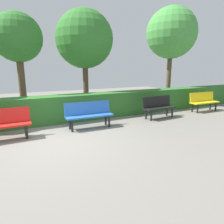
{
  "coord_description": "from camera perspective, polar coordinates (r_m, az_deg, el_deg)",
  "views": [
    {
      "loc": [
        1.04,
        5.2,
        1.95
      ],
      "look_at": [
        -1.81,
        -0.34,
        0.55
      ],
      "focal_mm": 31.45,
      "sensor_mm": 36.0,
      "label": 1
    }
  ],
  "objects": [
    {
      "name": "ground_plane",
      "position": [
        5.65,
        -15.04,
        -7.96
      ],
      "size": [
        24.06,
        24.06,
        0.0
      ],
      "primitive_type": "plane",
      "color": "gray"
    },
    {
      "name": "tree_far",
      "position": [
        9.01,
        -25.75,
        18.67
      ],
      "size": [
        1.92,
        1.92,
        4.08
      ],
      "color": "brown",
      "rests_on": "ground_plane"
    },
    {
      "name": "bench_black",
      "position": [
        7.97,
        13.36,
        1.69
      ],
      "size": [
        1.42,
        0.51,
        0.86
      ],
      "rotation": [
        0.0,
        0.0,
        0.05
      ],
      "color": "black",
      "rests_on": "ground_plane"
    },
    {
      "name": "tree_mid",
      "position": [
        9.54,
        -8.01,
        20.11
      ],
      "size": [
        2.6,
        2.6,
        4.52
      ],
      "color": "brown",
      "rests_on": "ground_plane"
    },
    {
      "name": "hedge_row",
      "position": [
        7.61,
        -9.17,
        1.44
      ],
      "size": [
        20.06,
        0.73,
        0.98
      ],
      "primitive_type": "cube",
      "color": "#2D6B28",
      "rests_on": "ground_plane"
    },
    {
      "name": "bench_blue",
      "position": [
        6.52,
        -6.72,
        -0.43
      ],
      "size": [
        1.58,
        0.52,
        0.86
      ],
      "rotation": [
        0.0,
        0.0,
        -0.04
      ],
      "color": "blue",
      "rests_on": "ground_plane"
    },
    {
      "name": "tree_near",
      "position": [
        11.78,
        16.87,
        21.01
      ],
      "size": [
        2.69,
        2.69,
        5.13
      ],
      "color": "brown",
      "rests_on": "ground_plane"
    },
    {
      "name": "bench_yellow",
      "position": [
        9.94,
        25.05,
        2.97
      ],
      "size": [
        1.47,
        0.51,
        0.86
      ],
      "rotation": [
        0.0,
        0.0,
        -0.04
      ],
      "color": "yellow",
      "rests_on": "ground_plane"
    }
  ]
}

